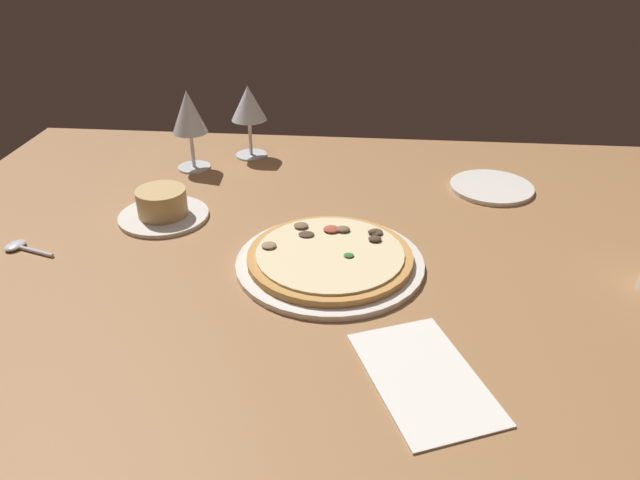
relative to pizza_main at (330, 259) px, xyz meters
The scene contains 8 objects.
dining_table 7.73cm from the pizza_main, 122.75° to the left, with size 150.00×110.00×4.00cm, color #996B42.
pizza_main is the anchor object (origin of this frame).
ramekin_on_saucer 35.26cm from the pizza_main, 156.83° to the left, with size 16.71×16.71×5.81cm.
wine_glass_far 51.77cm from the pizza_main, 131.18° to the left, with size 7.60×7.60×17.47cm.
wine_glass_near 52.57cm from the pizza_main, 115.38° to the left, with size 8.02×8.02×16.40cm.
side_plate 44.97cm from the pizza_main, 46.66° to the left, with size 16.92×16.92×0.90cm, color silver.
paper_menu 29.17cm from the pizza_main, 61.61° to the right, with size 12.90×21.31×0.30cm, color white.
spoon 53.21cm from the pizza_main, behind, with size 9.90×5.12×1.00cm.
Camera 1 is at (10.08, -90.28, 56.64)cm, focal length 34.12 mm.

